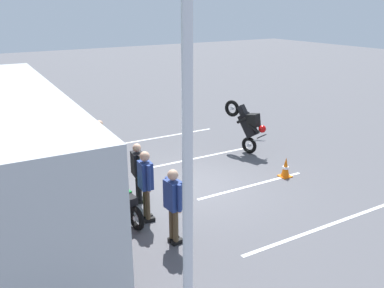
# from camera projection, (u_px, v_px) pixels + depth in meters

# --- Properties ---
(ground_plane) EXTENTS (80.00, 80.00, 0.00)m
(ground_plane) POSITION_uv_depth(u_px,v_px,m) (192.00, 187.00, 11.87)
(ground_plane) COLOR #4C4C51
(tour_bus) EXTENTS (9.34, 2.97, 3.25)m
(tour_bus) POSITION_uv_depth(u_px,v_px,m) (7.00, 162.00, 9.27)
(tour_bus) COLOR #B7BABF
(tour_bus) RESTS_ON ground_plane
(spectator_far_left) EXTENTS (0.57, 0.33, 1.77)m
(spectator_far_left) POSITION_uv_depth(u_px,v_px,m) (173.00, 200.00, 8.74)
(spectator_far_left) COLOR #473823
(spectator_far_left) RESTS_ON ground_plane
(spectator_left) EXTENTS (0.58, 0.34, 1.81)m
(spectator_left) POSITION_uv_depth(u_px,v_px,m) (146.00, 180.00, 9.66)
(spectator_left) COLOR #473823
(spectator_left) RESTS_ON ground_plane
(spectator_centre) EXTENTS (0.58, 0.36, 1.66)m
(spectator_centre) POSITION_uv_depth(u_px,v_px,m) (138.00, 168.00, 10.65)
(spectator_centre) COLOR black
(spectator_centre) RESTS_ON ground_plane
(spectator_right) EXTENTS (0.58, 0.35, 1.69)m
(spectator_right) POSITION_uv_depth(u_px,v_px,m) (111.00, 156.00, 11.48)
(spectator_right) COLOR black
(spectator_right) RESTS_ON ground_plane
(spectator_far_right) EXTENTS (0.57, 0.34, 1.73)m
(spectator_far_right) POSITION_uv_depth(u_px,v_px,m) (101.00, 142.00, 12.48)
(spectator_far_right) COLOR #473823
(spectator_far_right) RESTS_ON ground_plane
(parked_motorcycle_silver) EXTENTS (2.05, 0.58, 0.99)m
(parked_motorcycle_silver) POSITION_uv_depth(u_px,v_px,m) (121.00, 200.00, 9.99)
(parked_motorcycle_silver) COLOR black
(parked_motorcycle_silver) RESTS_ON ground_plane
(stunt_motorcycle) EXTENTS (1.80, 0.86, 1.93)m
(stunt_motorcycle) POSITION_uv_depth(u_px,v_px,m) (247.00, 124.00, 14.29)
(stunt_motorcycle) COLOR black
(stunt_motorcycle) RESTS_ON ground_plane
(flagpole) EXTENTS (0.78, 0.36, 5.90)m
(flagpole) POSITION_uv_depth(u_px,v_px,m) (186.00, 283.00, 3.29)
(flagpole) COLOR silver
(flagpole) RESTS_ON ground_plane
(traffic_cone) EXTENTS (0.34, 0.34, 0.63)m
(traffic_cone) POSITION_uv_depth(u_px,v_px,m) (286.00, 167.00, 12.48)
(traffic_cone) COLOR orange
(traffic_cone) RESTS_ON ground_plane
(bay_line_b) EXTENTS (0.27, 4.98, 0.01)m
(bay_line_b) POSITION_uv_depth(u_px,v_px,m) (326.00, 226.00, 9.75)
(bay_line_b) COLOR white
(bay_line_b) RESTS_ON ground_plane
(bay_line_c) EXTENTS (0.23, 3.73, 0.01)m
(bay_line_c) POSITION_uv_depth(u_px,v_px,m) (252.00, 185.00, 11.96)
(bay_line_c) COLOR white
(bay_line_c) RESTS_ON ground_plane
(bay_line_d) EXTENTS (0.23, 4.01, 0.01)m
(bay_line_d) POSITION_uv_depth(u_px,v_px,m) (201.00, 157.00, 14.17)
(bay_line_d) COLOR white
(bay_line_d) RESTS_ON ground_plane
(bay_line_e) EXTENTS (0.25, 4.36, 0.01)m
(bay_line_e) POSITION_uv_depth(u_px,v_px,m) (164.00, 137.00, 16.38)
(bay_line_e) COLOR white
(bay_line_e) RESTS_ON ground_plane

